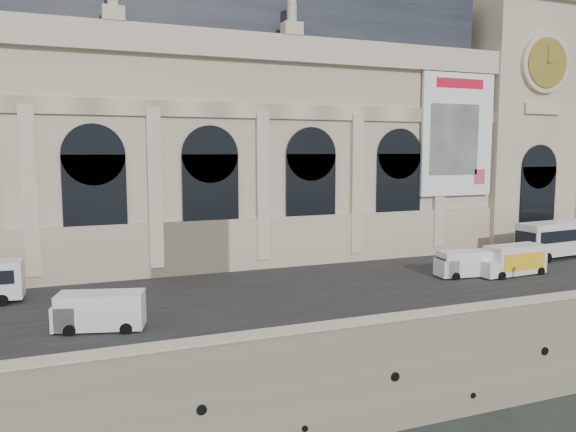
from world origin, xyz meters
name	(u,v)px	position (x,y,z in m)	size (l,w,h in m)	color
quay	(219,273)	(0.00, 35.00, 3.00)	(160.00, 70.00, 6.00)	gray
street	(282,288)	(0.00, 14.00, 6.03)	(160.00, 24.00, 0.06)	#2D2D2D
parapet	(362,330)	(0.00, 0.60, 6.62)	(160.00, 1.40, 1.21)	gray
museum	(170,127)	(-5.98, 30.86, 19.72)	(69.00, 18.70, 29.10)	beige
clock_pavilion	(498,101)	(34.00, 27.93, 23.42)	(13.00, 14.72, 36.70)	beige
bus_right	(568,237)	(33.40, 15.82, 8.18)	(13.38, 4.08, 3.88)	silver
van_b	(95,311)	(-14.84, 8.26, 7.25)	(5.85, 3.45, 2.45)	white
van_c	(463,264)	(16.65, 12.01, 7.22)	(5.57, 2.73, 2.39)	white
box_truck	(512,260)	(21.22, 10.97, 7.39)	(7.00, 2.80, 2.77)	silver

